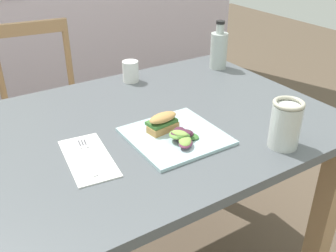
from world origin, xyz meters
name	(u,v)px	position (x,y,z in m)	size (l,w,h in m)	color
dining_table	(125,162)	(0.03, -0.04, 0.62)	(1.35, 0.85, 0.74)	#51565B
chair_wooden_far	(46,113)	(0.00, 0.79, 0.45)	(0.45, 0.45, 0.87)	tan
plate_lunch	(175,136)	(0.14, -0.17, 0.74)	(0.26, 0.26, 0.01)	silver
sandwich_half_front	(163,122)	(0.12, -0.13, 0.78)	(0.10, 0.07, 0.06)	tan
salad_mixed_greens	(182,136)	(0.13, -0.21, 0.77)	(0.11, 0.11, 0.03)	#3D7033
napkin_folded	(88,158)	(-0.12, -0.14, 0.74)	(0.11, 0.24, 0.00)	white
fork_on_napkin	(87,154)	(-0.12, -0.12, 0.75)	(0.05, 0.19, 0.00)	silver
bottle_cold_brew	(219,52)	(0.62, 0.23, 0.81)	(0.07, 0.07, 0.20)	#472819
mason_jar_iced_tea	(285,126)	(0.37, -0.37, 0.80)	(0.09, 0.09, 0.14)	#995623
cup_extra_side	(131,71)	(0.23, 0.29, 0.78)	(0.06, 0.06, 0.08)	white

